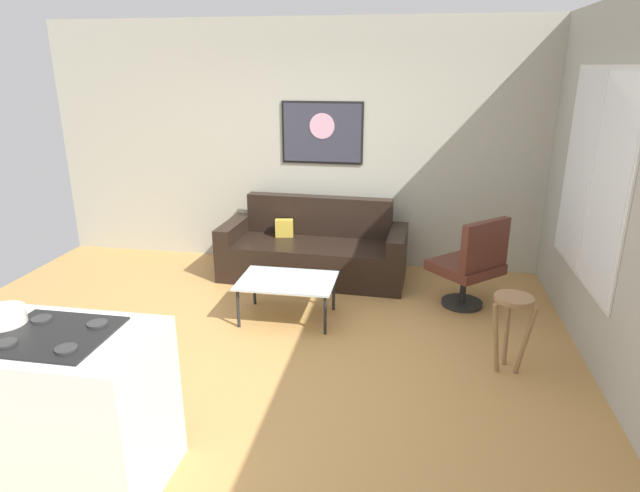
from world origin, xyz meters
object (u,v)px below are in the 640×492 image
Objects in this scene: couch at (314,252)px; armchair at (471,264)px; mixing_bowl at (4,318)px; bar_stool at (512,315)px; wall_painting at (322,133)px; coffee_table at (287,283)px.

couch is 2.24× the size of armchair.
mixing_bowl is at bearing -135.53° from armchair.
couch reaches higher than bar_stool.
armchair is 2.26m from wall_painting.
mixing_bowl is at bearing -108.69° from couch.
coffee_table is at bearing 162.74° from bar_stool.
bar_stool is 2.72× the size of mixing_bowl.
coffee_table is 1.42× the size of bar_stool.
armchair reaches higher than couch.
couch is at bearing 137.62° from bar_stool.
armchair is (1.66, -0.57, 0.17)m from couch.
couch is at bearing 161.02° from armchair.
bar_stool is at bearing 28.24° from mixing_bowl.
couch is 2.21× the size of wall_painting.
wall_painting reaches higher than mixing_bowl.
mixing_bowl is 0.25× the size of wall_painting.
mixing_bowl is (-2.78, -2.73, 0.51)m from armchair.
mixing_bowl reaches higher than armchair.
bar_stool is (1.86, -1.70, 0.19)m from couch.
coffee_table is (-0.05, -1.11, 0.07)m from couch.
wall_painting is at bearing 146.98° from armchair.
wall_painting reaches higher than armchair.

